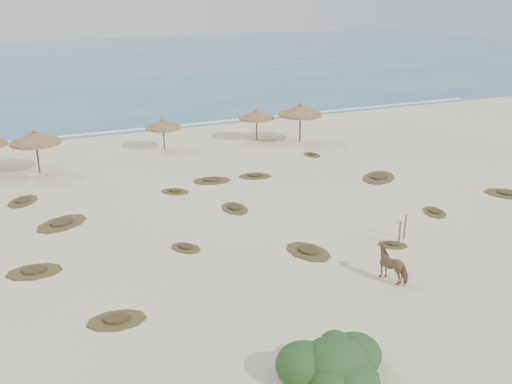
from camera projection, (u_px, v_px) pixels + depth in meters
ground at (276, 249)px, 25.91m from camera, size 160.00×160.00×0.00m
ocean at (69, 64)px, 90.39m from camera, size 200.00×100.00×0.01m
foam_line at (141, 129)px, 48.27m from camera, size 70.00×0.60×0.01m
palapa_2 at (35, 138)px, 36.02m from camera, size 3.66×3.66×2.94m
palapa_3 at (163, 125)px, 41.39m from camera, size 3.29×3.29×2.45m
palapa_4 at (257, 115)px, 44.07m from camera, size 2.99×2.99×2.58m
palapa_5 at (300, 111)px, 43.43m from camera, size 3.66×3.66×3.14m
horse at (394, 265)px, 22.99m from camera, size 1.20×1.74×1.35m
fence_post_near at (400, 233)px, 26.17m from camera, size 0.09×0.09×1.19m
fence_post_far at (405, 227)px, 26.82m from camera, size 0.10×0.10×1.23m
bush at (334, 365)px, 17.12m from camera, size 3.45×3.04×1.54m
scrub_0 at (34, 271)px, 23.78m from camera, size 2.45×1.74×0.16m
scrub_1 at (62, 223)px, 28.68m from camera, size 3.33×3.04×0.16m
scrub_2 at (186, 248)px, 25.96m from camera, size 1.67×1.84×0.16m
scrub_3 at (235, 208)px, 30.65m from camera, size 1.36×2.06×0.16m
scrub_4 at (435, 212)px, 30.13m from camera, size 1.64×2.00×0.16m
scrub_5 at (379, 177)px, 35.71m from camera, size 3.51×3.35×0.16m
scrub_6 at (23, 201)px, 31.68m from camera, size 2.30×2.57×0.16m
scrub_7 at (255, 176)px, 35.98m from camera, size 2.41×1.96×0.16m
scrub_9 at (308, 251)px, 25.60m from camera, size 2.15×2.73×0.16m
scrub_10 at (312, 155)px, 40.62m from camera, size 1.16×1.64×0.16m
scrub_11 at (117, 320)px, 20.28m from camera, size 2.30×1.66×0.16m
scrub_12 at (393, 245)px, 26.27m from camera, size 1.62×1.52×0.16m
scrub_13 at (212, 180)px, 35.13m from camera, size 2.62×1.99×0.16m
scrub_14 at (175, 191)px, 33.23m from camera, size 2.00×1.92×0.16m
scrub_15 at (509, 194)px, 32.82m from camera, size 3.11×3.24×0.16m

